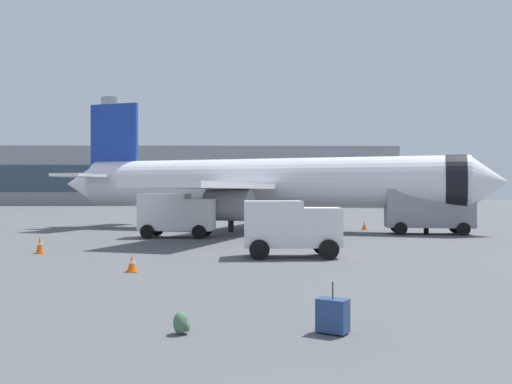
{
  "coord_description": "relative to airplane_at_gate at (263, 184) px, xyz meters",
  "views": [
    {
      "loc": [
        0.1,
        -5.05,
        3.01
      ],
      "look_at": [
        0.73,
        23.2,
        3.0
      ],
      "focal_mm": 39.39,
      "sensor_mm": 36.0,
      "label": 1
    }
  ],
  "objects": [
    {
      "name": "safety_cone_far",
      "position": [
        8.11,
        0.56,
        -3.31
      ],
      "size": [
        0.44,
        0.44,
        0.7
      ],
      "color": "#F2590C",
      "rests_on": "ground"
    },
    {
      "name": "cargo_van",
      "position": [
        0.66,
        -18.01,
        -2.21
      ],
      "size": [
        4.41,
        2.34,
        2.6
      ],
      "color": "white",
      "rests_on": "ground"
    },
    {
      "name": "fuel_truck",
      "position": [
        11.59,
        -4.19,
        -1.88
      ],
      "size": [
        6.29,
        3.45,
        3.2
      ],
      "color": "gray",
      "rests_on": "ground"
    },
    {
      "name": "terminal_building",
      "position": [
        -18.74,
        88.86,
        3.05
      ],
      "size": [
        103.61,
        18.0,
        25.17
      ],
      "color": "gray",
      "rests_on": "ground"
    },
    {
      "name": "service_truck",
      "position": [
        -5.95,
        -6.75,
        -2.05
      ],
      "size": [
        5.02,
        3.0,
        2.9
      ],
      "color": "white",
      "rests_on": "ground"
    },
    {
      "name": "traveller_backpack",
      "position": [
        -2.82,
        -31.9,
        -3.42
      ],
      "size": [
        0.36,
        0.4,
        0.48
      ],
      "color": "#476B4C",
      "rests_on": "ground"
    },
    {
      "name": "rolling_suitcase",
      "position": [
        0.38,
        -31.94,
        -3.27
      ],
      "size": [
        0.75,
        0.68,
        1.1
      ],
      "color": "navy",
      "rests_on": "ground"
    },
    {
      "name": "safety_cone_near",
      "position": [
        -0.63,
        -15.35,
        -3.34
      ],
      "size": [
        0.44,
        0.44,
        0.64
      ],
      "color": "#F2590C",
      "rests_on": "ground"
    },
    {
      "name": "safety_cone_mid",
      "position": [
        -5.71,
        -22.63,
        -3.35
      ],
      "size": [
        0.44,
        0.44,
        0.62
      ],
      "color": "#F2590C",
      "rests_on": "ground"
    },
    {
      "name": "airplane_at_gate",
      "position": [
        0.0,
        0.0,
        0.0
      ],
      "size": [
        34.82,
        31.83,
        10.5
      ],
      "color": "white",
      "rests_on": "ground"
    },
    {
      "name": "safety_cone_outer",
      "position": [
        -11.45,
        -16.24,
        -3.25
      ],
      "size": [
        0.44,
        0.44,
        0.83
      ],
      "color": "#F2590C",
      "rests_on": "ground"
    }
  ]
}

